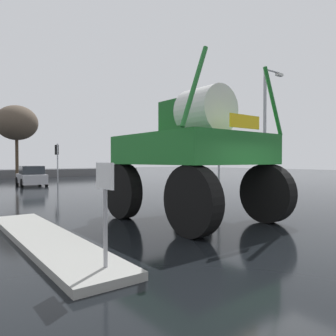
# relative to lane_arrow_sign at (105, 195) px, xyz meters

# --- Properties ---
(ground_plane) EXTENTS (120.00, 120.00, 0.00)m
(ground_plane) POSITION_rel_lane_arrow_sign_xyz_m (4.85, 17.08, -1.35)
(ground_plane) COLOR black
(median_island) EXTENTS (1.23, 7.03, 0.15)m
(median_island) POSITION_rel_lane_arrow_sign_xyz_m (-0.16, 2.90, -1.27)
(median_island) COLOR gray
(median_island) RESTS_ON ground
(lane_arrow_sign) EXTENTS (0.07, 0.60, 1.74)m
(lane_arrow_sign) POSITION_rel_lane_arrow_sign_xyz_m (0.00, 0.00, 0.00)
(lane_arrow_sign) COLOR #99999E
(lane_arrow_sign) RESTS_ON median_island
(oversize_sprayer) EXTENTS (4.20, 5.35, 4.78)m
(oversize_sprayer) POSITION_rel_lane_arrow_sign_xyz_m (4.46, 2.88, 0.83)
(oversize_sprayer) COLOR black
(oversize_sprayer) RESTS_ON ground
(sedan_ahead) EXTENTS (2.14, 4.22, 1.52)m
(sedan_ahead) POSITION_rel_lane_arrow_sign_xyz_m (3.97, 21.31, -0.63)
(sedan_ahead) COLOR #B7B7BF
(sedan_ahead) RESTS_ON ground
(traffic_signal_near_right) EXTENTS (0.24, 0.54, 4.02)m
(traffic_signal_near_right) POSITION_rel_lane_arrow_sign_xyz_m (9.83, 7.13, 1.59)
(traffic_signal_near_right) COLOR #A8AAAF
(traffic_signal_near_right) RESTS_ON ground
(traffic_signal_far_left) EXTENTS (0.24, 0.55, 3.38)m
(traffic_signal_far_left) POSITION_rel_lane_arrow_sign_xyz_m (6.44, 22.87, 1.11)
(traffic_signal_far_left) COLOR #A8AAAF
(traffic_signal_far_left) RESTS_ON ground
(streetlight_near_right) EXTENTS (1.72, 0.24, 7.39)m
(streetlight_near_right) POSITION_rel_lane_arrow_sign_xyz_m (13.51, 6.76, 2.77)
(streetlight_near_right) COLOR #A8AAAF
(streetlight_near_right) RESTS_ON ground
(bare_tree_right) EXTENTS (2.77, 2.77, 5.67)m
(bare_tree_right) POSITION_rel_lane_arrow_sign_xyz_m (15.25, 14.89, 3.09)
(bare_tree_right) COLOR #473828
(bare_tree_right) RESTS_ON ground
(bare_tree_far_center) EXTENTS (3.93, 3.93, 7.25)m
(bare_tree_far_center) POSITION_rel_lane_arrow_sign_xyz_m (4.45, 28.71, 4.21)
(bare_tree_far_center) COLOR #473828
(bare_tree_far_center) RESTS_ON ground
(roadside_barrier) EXTENTS (31.84, 0.24, 0.90)m
(roadside_barrier) POSITION_rel_lane_arrow_sign_xyz_m (4.85, 33.55, -0.90)
(roadside_barrier) COLOR #59595B
(roadside_barrier) RESTS_ON ground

